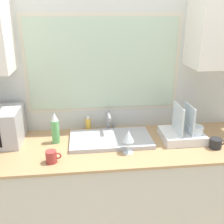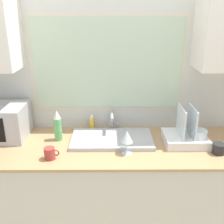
{
  "view_description": "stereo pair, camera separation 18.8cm",
  "coord_description": "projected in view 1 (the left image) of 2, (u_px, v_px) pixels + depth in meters",
  "views": [
    {
      "loc": [
        -0.17,
        -1.45,
        1.83
      ],
      "look_at": [
        0.03,
        0.3,
        1.16
      ],
      "focal_mm": 42.0,
      "sensor_mm": 36.0,
      "label": 1
    },
    {
      "loc": [
        0.02,
        -1.46,
        1.83
      ],
      "look_at": [
        0.03,
        0.3,
        1.16
      ],
      "focal_mm": 42.0,
      "sensor_mm": 36.0,
      "label": 2
    }
  ],
  "objects": [
    {
      "name": "mug_by_rack",
      "position": [
        216.0,
        143.0,
        1.95
      ],
      "size": [
        0.12,
        0.09,
        0.08
      ],
      "color": "#262628",
      "rests_on": "countertop"
    },
    {
      "name": "soap_bottle",
      "position": [
        88.0,
        124.0,
        2.22
      ],
      "size": [
        0.05,
        0.05,
        0.14
      ],
      "color": "gold",
      "rests_on": "countertop"
    },
    {
      "name": "spray_bottle",
      "position": [
        55.0,
        128.0,
        2.0
      ],
      "size": [
        0.06,
        0.06,
        0.25
      ],
      "color": "#59B266",
      "rests_on": "countertop"
    },
    {
      "name": "countertop",
      "position": [
        108.0,
        192.0,
        2.16
      ],
      "size": [
        2.29,
        0.69,
        0.88
      ],
      "color": "beige",
      "rests_on": "ground_plane"
    },
    {
      "name": "faucet",
      "position": [
        109.0,
        119.0,
        2.19
      ],
      "size": [
        0.08,
        0.19,
        0.18
      ],
      "color": "#99999E",
      "rests_on": "countertop"
    },
    {
      "name": "sink_basin",
      "position": [
        111.0,
        139.0,
        2.06
      ],
      "size": [
        0.64,
        0.36,
        0.03
      ],
      "color": "#B2B2B7",
      "rests_on": "countertop"
    },
    {
      "name": "dish_rack",
      "position": [
        183.0,
        133.0,
        2.06
      ],
      "size": [
        0.32,
        0.28,
        0.29
      ],
      "color": "white",
      "rests_on": "countertop"
    },
    {
      "name": "wall_back",
      "position": [
        103.0,
        68.0,
        2.11
      ],
      "size": [
        6.0,
        0.38,
        2.6
      ],
      "color": "silver",
      "rests_on": "ground_plane"
    },
    {
      "name": "wine_glass",
      "position": [
        128.0,
        136.0,
        1.85
      ],
      "size": [
        0.08,
        0.08,
        0.18
      ],
      "color": "silver",
      "rests_on": "countertop"
    },
    {
      "name": "mug_near_sink",
      "position": [
        52.0,
        157.0,
        1.76
      ],
      "size": [
        0.11,
        0.07,
        0.08
      ],
      "color": "#A53833",
      "rests_on": "countertop"
    }
  ]
}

